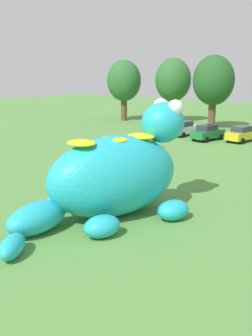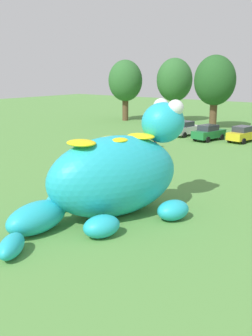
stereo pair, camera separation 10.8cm
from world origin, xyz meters
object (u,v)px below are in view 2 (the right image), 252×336
car_white (185,128)px  car_yellow (243,134)px  spectator_mid_field (155,140)px  giant_inflatable_creature (114,175)px  spectator_by_cars (104,155)px  car_green (209,133)px

car_white → car_yellow: same height
spectator_mid_field → giant_inflatable_creature: bearing=-62.8°
car_white → spectator_by_cars: size_ratio=2.50×
giant_inflatable_creature → car_white: bearing=111.8°
giant_inflatable_creature → spectator_by_cars: size_ratio=7.06×
car_green → car_yellow: (3.36, 1.42, 0.00)m
car_green → spectator_by_cars: car_green is taller
spectator_mid_field → car_yellow: bearing=58.4°
car_yellow → spectator_by_cars: car_yellow is taller
giant_inflatable_creature → spectator_mid_field: giant_inflatable_creature is taller
spectator_by_cars → spectator_mid_field: bearing=94.2°
car_green → spectator_mid_field: 7.72m
giant_inflatable_creature → spectator_mid_field: 18.83m
car_white → spectator_mid_field: bearing=-79.7°
car_white → car_green: 3.84m
spectator_mid_field → spectator_by_cars: bearing=-85.8°
car_green → spectator_mid_field: bearing=-105.7°
giant_inflatable_creature → car_white: 27.32m
giant_inflatable_creature → car_yellow: (-3.13, 25.55, -1.33)m
car_yellow → spectator_mid_field: bearing=-121.6°
giant_inflatable_creature → car_green: giant_inflatable_creature is taller
giant_inflatable_creature → car_white: (-10.14, 25.33, -1.33)m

